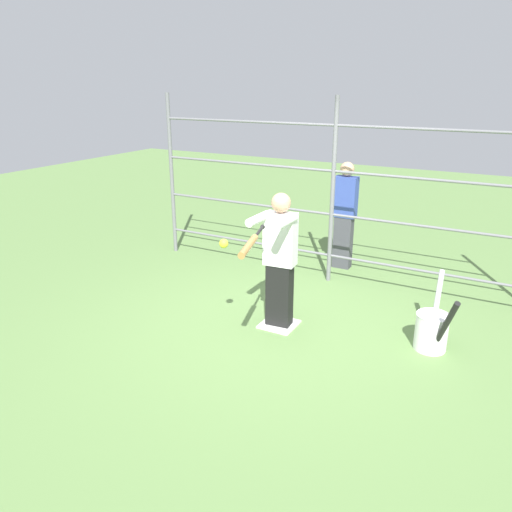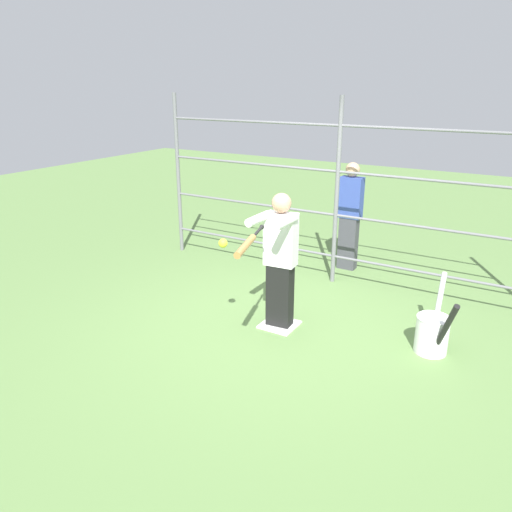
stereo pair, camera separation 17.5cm
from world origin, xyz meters
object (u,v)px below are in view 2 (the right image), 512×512
bat_bucket (433,333)px  bystander_behind_fence (350,215)px  batter (280,257)px  baseball_bat_swinging (248,243)px  softball_in_flight (223,243)px

bat_bucket → bystander_behind_fence: bearing=-48.8°
batter → baseball_bat_swinging: bearing=98.9°
baseball_bat_swinging → softball_in_flight: (0.48, -0.30, -0.16)m
batter → bat_bucket: size_ratio=1.68×
bat_bucket → bystander_behind_fence: 2.62m
baseball_bat_swinging → softball_in_flight: bearing=-31.7°
batter → softball_in_flight: batter is taller
baseball_bat_swinging → softball_in_flight: baseball_bat_swinging is taller
softball_in_flight → bystander_behind_fence: bystander_behind_fence is taller
batter → baseball_bat_swinging: (-0.14, 0.92, 0.44)m
baseball_bat_swinging → bat_bucket: baseball_bat_swinging is taller
softball_in_flight → bystander_behind_fence: size_ratio=0.06×
batter → baseball_bat_swinging: batter is taller
batter → bystander_behind_fence: 2.23m
batter → bystander_behind_fence: (0.02, -2.23, -0.01)m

